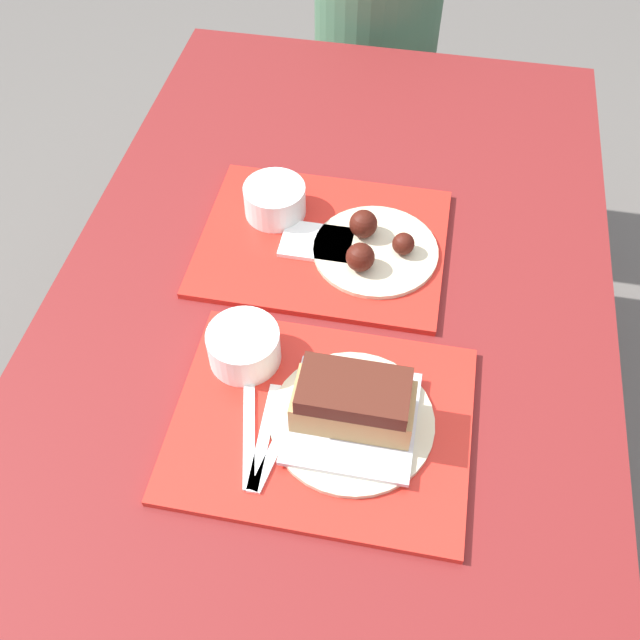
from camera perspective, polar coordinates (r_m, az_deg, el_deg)
name	(u,v)px	position (r m, az deg, el deg)	size (l,w,h in m)	color
ground_plane	(321,515)	(1.76, 0.09, -15.34)	(12.00, 12.00, 0.00)	#605B56
picnic_table	(322,361)	(1.20, 0.13, -3.33)	(0.92, 1.67, 0.72)	maroon
picnic_bench_far	(389,118)	(2.13, 5.52, 15.79)	(0.88, 0.28, 0.44)	maroon
tray_near	(322,423)	(1.03, 0.15, -8.21)	(0.42, 0.33, 0.01)	red
tray_far	(323,242)	(1.25, 0.22, 6.24)	(0.42, 0.33, 0.01)	red
bowl_coleslaw_near	(244,345)	(1.06, -6.12, -2.00)	(0.11, 0.11, 0.06)	white
brisket_sandwich_plate	(353,409)	(0.99, 2.66, -7.10)	(0.23, 0.23, 0.10)	beige
plastic_fork_near	(264,436)	(1.01, -4.47, -9.24)	(0.02, 0.17, 0.00)	white
plastic_knife_near	(280,439)	(1.01, -3.24, -9.46)	(0.05, 0.17, 0.00)	white
plastic_spoon_near	(249,434)	(1.01, -5.70, -9.03)	(0.06, 0.17, 0.00)	white
condiment_packet	(346,379)	(1.06, 2.07, -4.72)	(0.04, 0.03, 0.01)	#A59E93
bowl_coleslaw_far	(275,199)	(1.27, -3.64, 9.67)	(0.11, 0.11, 0.06)	white
wings_plate_far	(373,246)	(1.21, 4.27, 5.90)	(0.21, 0.21, 0.06)	beige
napkin_far	(317,242)	(1.23, -0.27, 6.24)	(0.12, 0.09, 0.01)	white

